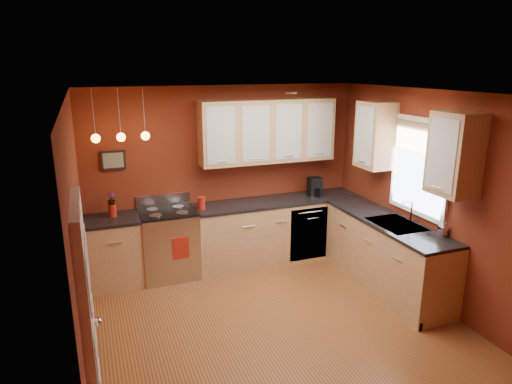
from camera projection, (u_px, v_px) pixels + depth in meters
name	position (u px, v px, depth m)	size (l,w,h in m)	color
floor	(281.00, 328.00, 5.15)	(4.20, 4.20, 0.00)	#955C2B
ceiling	(285.00, 94.00, 4.45)	(4.00, 4.20, 0.02)	beige
wall_back	(225.00, 176.00, 6.69)	(4.00, 0.02, 2.60)	maroon
wall_front	(417.00, 321.00, 2.91)	(4.00, 0.02, 2.60)	maroon
wall_left	(81.00, 245.00, 4.12)	(0.02, 4.20, 2.60)	maroon
wall_right	(435.00, 200.00, 5.48)	(0.02, 4.20, 2.60)	maroon
base_cabinets_back_left	(115.00, 253.00, 6.09)	(0.70, 0.60, 0.90)	tan
base_cabinets_back_right	(278.00, 231.00, 6.90)	(2.54, 0.60, 0.90)	tan
base_cabinets_right	(386.00, 255.00, 6.01)	(0.60, 2.10, 0.90)	tan
counter_back_left	(111.00, 219.00, 5.96)	(0.70, 0.62, 0.04)	black
counter_back_right	(278.00, 201.00, 6.77)	(2.54, 0.62, 0.04)	black
counter_right	(389.00, 222.00, 5.88)	(0.62, 2.10, 0.04)	black
gas_range	(169.00, 243.00, 6.33)	(0.76, 0.64, 1.11)	#B1B1B5
dishwasher_front	(309.00, 234.00, 6.76)	(0.60, 0.02, 0.80)	#B1B1B5
sink	(396.00, 226.00, 5.75)	(0.50, 0.70, 0.33)	#949499
window	(420.00, 164.00, 5.63)	(0.06, 1.02, 1.22)	white
door_left_wall	(91.00, 345.00, 3.12)	(0.12, 0.82, 2.05)	white
upper_cabinets_back	(268.00, 131.00, 6.56)	(2.00, 0.35, 0.90)	tan
upper_cabinets_right	(410.00, 144.00, 5.53)	(0.35, 1.95, 0.90)	tan
wall_picture	(113.00, 160.00, 6.05)	(0.32, 0.03, 0.26)	black
pendant_lights	(121.00, 136.00, 5.69)	(0.71, 0.11, 0.66)	#949499
red_canister	(201.00, 203.00, 6.31)	(0.11, 0.11, 0.17)	#9E1D11
red_vase	(112.00, 210.00, 6.00)	(0.10, 0.10, 0.17)	#9E1D11
flowers	(111.00, 199.00, 5.95)	(0.10, 0.10, 0.19)	#9E1D11
coffee_maker	(315.00, 187.00, 6.94)	(0.20, 0.20, 0.28)	black
soap_pump	(443.00, 229.00, 5.30)	(0.08, 0.08, 0.18)	silver
dish_towel	(181.00, 248.00, 6.06)	(0.22, 0.02, 0.30)	#9E1D11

